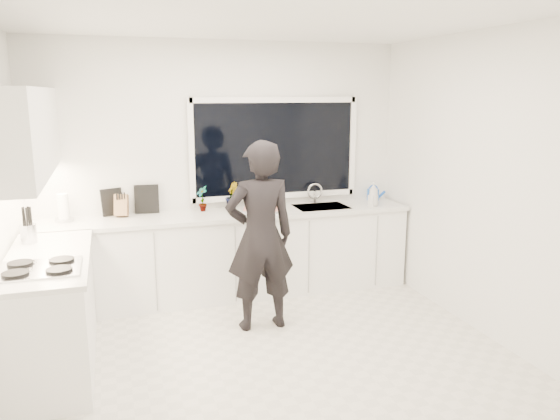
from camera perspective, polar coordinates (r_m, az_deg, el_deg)
name	(u,v)px	position (r m, az deg, el deg)	size (l,w,h in m)	color
floor	(267,356)	(4.75, -1.33, -15.01)	(4.00, 3.50, 0.02)	beige
wall_back	(222,168)	(5.99, -6.12, 4.35)	(4.00, 0.02, 2.70)	white
wall_right	(482,185)	(5.22, 20.32, 2.50)	(0.02, 3.50, 2.70)	white
ceiling	(266,16)	(4.26, -1.52, 19.60)	(4.00, 3.50, 0.02)	white
window	(275,149)	(6.08, -0.51, 6.44)	(1.80, 0.02, 1.00)	black
base_cabinets_back	(229,256)	(5.89, -5.31, -4.84)	(3.92, 0.58, 0.88)	white
base_cabinets_left	(53,314)	(4.76, -22.64, -9.99)	(0.58, 1.60, 0.88)	white
countertop_back	(229,215)	(5.76, -5.38, -0.49)	(3.94, 0.62, 0.04)	silver
countertop_left	(48,258)	(4.61, -23.11, -4.68)	(0.62, 1.60, 0.04)	silver
upper_cabinets	(25,132)	(4.81, -25.12, 7.35)	(0.34, 2.10, 0.70)	white
sink	(321,211)	(6.08, 4.32, -0.09)	(0.58, 0.42, 0.14)	silver
faucet	(315,194)	(6.23, 3.66, 1.72)	(0.03, 0.03, 0.22)	silver
stovetop	(39,268)	(4.27, -23.84, -5.56)	(0.56, 0.48, 0.03)	black
person	(260,236)	(4.97, -2.08, -2.77)	(0.64, 0.42, 1.75)	black
pizza_tray	(264,210)	(5.82, -1.72, 0.04)	(0.46, 0.34, 0.03)	silver
pizza	(264,208)	(5.82, -1.72, 0.21)	(0.42, 0.30, 0.01)	#B03217
watering_can	(373,195)	(6.49, 9.69, 1.59)	(0.14, 0.14, 0.13)	blue
paper_towel_roll	(63,208)	(5.73, -21.69, 0.16)	(0.11, 0.11, 0.26)	white
knife_block	(121,206)	(5.76, -16.24, 0.39)	(0.13, 0.10, 0.22)	olive
utensil_crock	(29,234)	(5.04, -24.78, -2.26)	(0.13, 0.13, 0.16)	silver
picture_frame_large	(112,202)	(5.85, -17.15, 0.81)	(0.22, 0.02, 0.28)	black
picture_frame_small	(147,199)	(5.86, -13.76, 1.12)	(0.25, 0.02, 0.30)	black
herb_plants	(233,197)	(5.91, -4.88, 1.41)	(0.77, 0.20, 0.30)	#26662D
soap_bottles	(373,195)	(6.14, 9.72, 1.53)	(0.14, 0.14, 0.27)	#D8BF66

